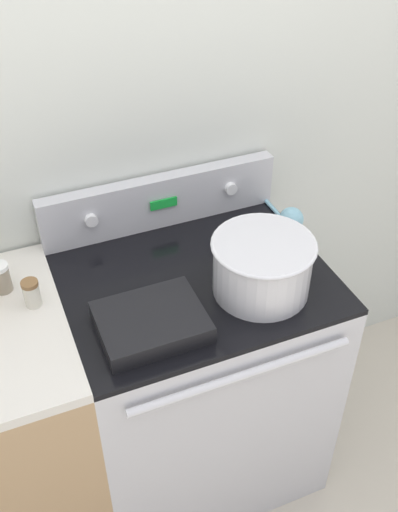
% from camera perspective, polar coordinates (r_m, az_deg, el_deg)
% --- Properties ---
extents(kitchen_wall, '(8.00, 0.05, 2.50)m').
position_cam_1_polar(kitchen_wall, '(1.89, -4.62, 12.07)').
color(kitchen_wall, silver).
rests_on(kitchen_wall, ground_plane).
extents(stove_range, '(0.79, 0.67, 0.93)m').
position_cam_1_polar(stove_range, '(2.12, -0.34, -11.52)').
color(stove_range, '#BCBCC1').
rests_on(stove_range, ground_plane).
extents(control_panel, '(0.79, 0.07, 0.18)m').
position_cam_1_polar(control_panel, '(1.95, -3.70, 5.26)').
color(control_panel, '#BCBCC1').
rests_on(control_panel, stove_range).
extents(mixing_bowl, '(0.30, 0.30, 0.17)m').
position_cam_1_polar(mixing_bowl, '(1.69, 6.05, -0.77)').
color(mixing_bowl, silver).
rests_on(mixing_bowl, stove_range).
extents(casserole_dish, '(0.28, 0.23, 0.05)m').
position_cam_1_polar(casserole_dish, '(1.61, -4.59, -6.21)').
color(casserole_dish, black).
rests_on(casserole_dish, stove_range).
extents(ladle, '(0.08, 0.34, 0.08)m').
position_cam_1_polar(ladle, '(1.98, 8.56, 3.63)').
color(ladle, '#7AB2C6').
rests_on(ladle, stove_range).
extents(spice_jar_brown_cap, '(0.05, 0.05, 0.08)m').
position_cam_1_polar(spice_jar_brown_cap, '(1.71, -15.65, -3.43)').
color(spice_jar_brown_cap, beige).
rests_on(spice_jar_brown_cap, side_counter).
extents(spice_jar_white_cap, '(0.06, 0.06, 0.09)m').
position_cam_1_polar(spice_jar_white_cap, '(1.78, -18.36, -1.96)').
color(spice_jar_white_cap, gray).
rests_on(spice_jar_white_cap, side_counter).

